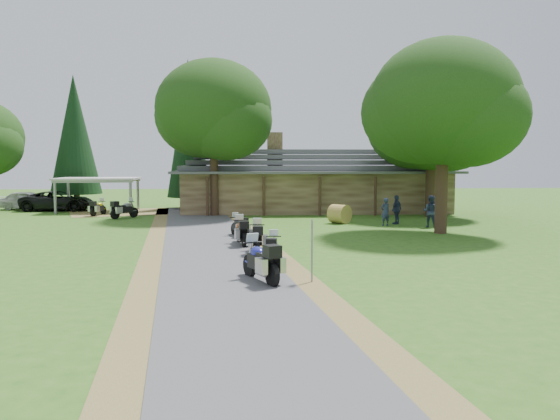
{
  "coord_description": "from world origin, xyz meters",
  "views": [
    {
      "loc": [
        1.2,
        -19.13,
        3.81
      ],
      "look_at": [
        2.47,
        6.12,
        1.6
      ],
      "focal_mm": 35.0,
      "sensor_mm": 36.0,
      "label": 1
    }
  ],
  "objects_px": {
    "motorcycle_row_b": "(273,249)",
    "motorcycle_row_c": "(257,236)",
    "lodge": "(313,180)",
    "carport": "(98,195)",
    "motorcycle_row_e": "(239,225)",
    "car_white_sedan": "(28,198)",
    "hay_bale": "(340,214)",
    "motorcycle_row_d": "(241,230)",
    "motorcycle_carport_a": "(98,207)",
    "car_dark_suv": "(58,196)",
    "motorcycle_row_a": "(260,259)",
    "motorcycle_carport_b": "(124,208)"
  },
  "relations": [
    {
      "from": "motorcycle_row_b",
      "to": "motorcycle_row_c",
      "type": "relative_size",
      "value": 0.9
    },
    {
      "from": "lodge",
      "to": "carport",
      "type": "relative_size",
      "value": 3.53
    },
    {
      "from": "motorcycle_row_c",
      "to": "motorcycle_row_e",
      "type": "bearing_deg",
      "value": 9.77
    },
    {
      "from": "lodge",
      "to": "car_white_sedan",
      "type": "distance_m",
      "value": 23.07
    },
    {
      "from": "motorcycle_row_e",
      "to": "hay_bale",
      "type": "xyz_separation_m",
      "value": [
        6.15,
        5.83,
        -0.0
      ]
    },
    {
      "from": "motorcycle_row_d",
      "to": "motorcycle_carport_a",
      "type": "bearing_deg",
      "value": 26.49
    },
    {
      "from": "motorcycle_row_b",
      "to": "motorcycle_row_e",
      "type": "xyz_separation_m",
      "value": [
        -1.46,
        7.85,
        -0.03
      ]
    },
    {
      "from": "car_dark_suv",
      "to": "motorcycle_row_a",
      "type": "height_order",
      "value": "car_dark_suv"
    },
    {
      "from": "carport",
      "to": "hay_bale",
      "type": "distance_m",
      "value": 19.64
    },
    {
      "from": "lodge",
      "to": "car_white_sedan",
      "type": "relative_size",
      "value": 3.73
    },
    {
      "from": "motorcycle_row_a",
      "to": "motorcycle_carport_b",
      "type": "height_order",
      "value": "motorcycle_row_a"
    },
    {
      "from": "car_white_sedan",
      "to": "carport",
      "type": "bearing_deg",
      "value": -103.81
    },
    {
      "from": "lodge",
      "to": "motorcycle_row_e",
      "type": "xyz_separation_m",
      "value": [
        -5.52,
        -15.27,
        -1.86
      ]
    },
    {
      "from": "lodge",
      "to": "car_white_sedan",
      "type": "height_order",
      "value": "lodge"
    },
    {
      "from": "motorcycle_row_d",
      "to": "hay_bale",
      "type": "distance_m",
      "value": 10.49
    },
    {
      "from": "motorcycle_carport_b",
      "to": "hay_bale",
      "type": "bearing_deg",
      "value": -67.15
    },
    {
      "from": "car_dark_suv",
      "to": "motorcycle_row_c",
      "type": "bearing_deg",
      "value": -143.89
    },
    {
      "from": "lodge",
      "to": "motorcycle_row_d",
      "type": "relative_size",
      "value": 10.84
    },
    {
      "from": "car_dark_suv",
      "to": "motorcycle_carport_b",
      "type": "distance_m",
      "value": 9.09
    },
    {
      "from": "car_dark_suv",
      "to": "hay_bale",
      "type": "bearing_deg",
      "value": -116.47
    },
    {
      "from": "lodge",
      "to": "motorcycle_row_e",
      "type": "relative_size",
      "value": 12.34
    },
    {
      "from": "lodge",
      "to": "motorcycle_carport_b",
      "type": "relative_size",
      "value": 10.68
    },
    {
      "from": "motorcycle_carport_b",
      "to": "hay_bale",
      "type": "xyz_separation_m",
      "value": [
        14.2,
        -3.9,
        -0.09
      ]
    },
    {
      "from": "carport",
      "to": "lodge",
      "type": "bearing_deg",
      "value": -1.66
    },
    {
      "from": "car_white_sedan",
      "to": "motorcycle_carport_b",
      "type": "distance_m",
      "value": 11.9
    },
    {
      "from": "carport",
      "to": "motorcycle_row_c",
      "type": "distance_m",
      "value": 23.35
    },
    {
      "from": "motorcycle_row_e",
      "to": "motorcycle_carport_a",
      "type": "bearing_deg",
      "value": 18.13
    },
    {
      "from": "car_white_sedan",
      "to": "motorcycle_row_a",
      "type": "height_order",
      "value": "car_white_sedan"
    },
    {
      "from": "motorcycle_carport_a",
      "to": "hay_bale",
      "type": "distance_m",
      "value": 17.52
    },
    {
      "from": "car_white_sedan",
      "to": "lodge",
      "type": "bearing_deg",
      "value": -89.73
    },
    {
      "from": "lodge",
      "to": "motorcycle_row_c",
      "type": "height_order",
      "value": "lodge"
    },
    {
      "from": "motorcycle_row_c",
      "to": "motorcycle_carport_a",
      "type": "bearing_deg",
      "value": 33.44
    },
    {
      "from": "car_white_sedan",
      "to": "motorcycle_row_e",
      "type": "bearing_deg",
      "value": -129.67
    },
    {
      "from": "lodge",
      "to": "motorcycle_carport_b",
      "type": "height_order",
      "value": "lodge"
    },
    {
      "from": "motorcycle_row_b",
      "to": "motorcycle_row_c",
      "type": "height_order",
      "value": "motorcycle_row_c"
    },
    {
      "from": "motorcycle_row_c",
      "to": "motorcycle_carport_b",
      "type": "bearing_deg",
      "value": 30.75
    },
    {
      "from": "lodge",
      "to": "motorcycle_row_a",
      "type": "relative_size",
      "value": 10.01
    },
    {
      "from": "lodge",
      "to": "motorcycle_carport_b",
      "type": "bearing_deg",
      "value": -157.8
    },
    {
      "from": "carport",
      "to": "motorcycle_row_d",
      "type": "bearing_deg",
      "value": -59.99
    },
    {
      "from": "car_white_sedan",
      "to": "motorcycle_row_b",
      "type": "bearing_deg",
      "value": -138.13
    },
    {
      "from": "carport",
      "to": "car_white_sedan",
      "type": "bearing_deg",
      "value": 158.8
    },
    {
      "from": "motorcycle_row_c",
      "to": "motorcycle_row_d",
      "type": "height_order",
      "value": "motorcycle_row_c"
    },
    {
      "from": "car_dark_suv",
      "to": "motorcycle_carport_b",
      "type": "xyz_separation_m",
      "value": [
        6.61,
        -6.22,
        -0.48
      ]
    },
    {
      "from": "motorcycle_row_c",
      "to": "motorcycle_row_e",
      "type": "height_order",
      "value": "motorcycle_row_c"
    },
    {
      "from": "car_dark_suv",
      "to": "motorcycle_carport_b",
      "type": "relative_size",
      "value": 3.04
    },
    {
      "from": "motorcycle_row_a",
      "to": "motorcycle_row_c",
      "type": "distance_m",
      "value": 5.66
    },
    {
      "from": "motorcycle_row_d",
      "to": "motorcycle_row_e",
      "type": "height_order",
      "value": "motorcycle_row_d"
    },
    {
      "from": "motorcycle_row_e",
      "to": "motorcycle_carport_a",
      "type": "xyz_separation_m",
      "value": [
        -10.36,
        11.71,
        0.02
      ]
    },
    {
      "from": "motorcycle_carport_b",
      "to": "hay_bale",
      "type": "height_order",
      "value": "motorcycle_carport_b"
    },
    {
      "from": "motorcycle_row_c",
      "to": "motorcycle_row_d",
      "type": "xyz_separation_m",
      "value": [
        -0.72,
        2.19,
        -0.02
      ]
    }
  ]
}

